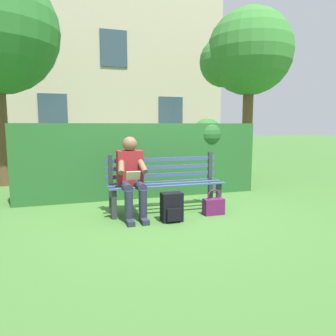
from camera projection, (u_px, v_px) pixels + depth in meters
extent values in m
plane|color=#3D6B2D|center=(166.00, 211.00, 4.95)|extent=(60.00, 60.00, 0.00)
cube|color=#2D3338|center=(219.00, 196.00, 5.02)|extent=(0.07, 0.07, 0.44)
cube|color=#2D3338|center=(114.00, 204.00, 4.53)|extent=(0.07, 0.07, 0.44)
cube|color=#2D3338|center=(210.00, 192.00, 5.31)|extent=(0.07, 0.07, 0.44)
cube|color=#2D3338|center=(111.00, 199.00, 4.82)|extent=(0.07, 0.07, 0.44)
cube|color=#384C7A|center=(162.00, 181.00, 5.08)|extent=(1.83, 0.06, 0.02)
cube|color=#384C7A|center=(166.00, 184.00, 4.89)|extent=(1.83, 0.06, 0.02)
cube|color=#384C7A|center=(170.00, 186.00, 4.69)|extent=(1.83, 0.06, 0.02)
cube|color=#2D3338|center=(210.00, 165.00, 5.29)|extent=(0.06, 0.06, 0.45)
cube|color=#2D3338|center=(110.00, 169.00, 4.79)|extent=(0.06, 0.06, 0.45)
cube|color=#384C7A|center=(163.00, 175.00, 5.06)|extent=(1.83, 0.02, 0.06)
cube|color=#384C7A|center=(163.00, 167.00, 5.04)|extent=(1.83, 0.02, 0.06)
cube|color=#384C7A|center=(163.00, 159.00, 5.02)|extent=(1.83, 0.02, 0.06)
cube|color=maroon|center=(130.00, 168.00, 4.70)|extent=(0.38, 0.22, 0.52)
sphere|color=brown|center=(130.00, 144.00, 4.63)|extent=(0.22, 0.22, 0.22)
cylinder|color=#232838|center=(140.00, 186.00, 4.57)|extent=(0.13, 0.42, 0.13)
cylinder|color=#232838|center=(126.00, 186.00, 4.51)|extent=(0.13, 0.42, 0.13)
cylinder|color=#232838|center=(143.00, 206.00, 4.40)|extent=(0.12, 0.12, 0.46)
cylinder|color=#232838|center=(129.00, 207.00, 4.34)|extent=(0.12, 0.12, 0.46)
cube|color=#232838|center=(144.00, 221.00, 4.35)|extent=(0.10, 0.24, 0.07)
cube|color=#232838|center=(130.00, 222.00, 4.29)|extent=(0.10, 0.24, 0.07)
cylinder|color=brown|center=(142.00, 165.00, 4.61)|extent=(0.14, 0.32, 0.26)
cylinder|color=brown|center=(121.00, 165.00, 4.52)|extent=(0.14, 0.32, 0.26)
cube|color=beige|center=(133.00, 176.00, 4.47)|extent=(0.20, 0.07, 0.13)
cube|color=#265B28|center=(140.00, 159.00, 6.05)|extent=(4.52, 0.68, 1.39)
sphere|color=#265B28|center=(207.00, 134.00, 6.29)|extent=(0.61, 0.61, 0.61)
sphere|color=#265B28|center=(79.00, 139.00, 5.72)|extent=(0.55, 0.55, 0.55)
cylinder|color=brown|center=(1.00, 127.00, 6.92)|extent=(0.30, 0.30, 2.62)
cube|color=#BCAD93|center=(109.00, 78.00, 11.99)|extent=(8.04, 2.98, 6.28)
cube|color=#334756|center=(171.00, 114.00, 11.35)|extent=(0.90, 0.04, 1.20)
cube|color=#334756|center=(53.00, 112.00, 10.16)|extent=(0.90, 0.04, 1.20)
cube|color=#334756|center=(114.00, 48.00, 10.46)|extent=(0.90, 0.04, 1.20)
cube|color=black|center=(172.00, 207.00, 4.43)|extent=(0.30, 0.19, 0.41)
cube|color=black|center=(174.00, 215.00, 4.33)|extent=(0.21, 0.04, 0.18)
cylinder|color=black|center=(175.00, 203.00, 4.56)|extent=(0.04, 0.04, 0.25)
cylinder|color=black|center=(163.00, 204.00, 4.50)|extent=(0.04, 0.04, 0.25)
cube|color=#59194C|center=(214.00, 207.00, 4.77)|extent=(0.31, 0.15, 0.24)
torus|color=#59194C|center=(214.00, 196.00, 4.75)|extent=(0.20, 0.02, 0.20)
cylinder|color=brown|center=(247.00, 126.00, 8.68)|extent=(0.28, 0.28, 2.67)
sphere|color=#387A33|center=(250.00, 52.00, 8.41)|extent=(2.29, 2.29, 2.29)
sphere|color=#387A33|center=(224.00, 62.00, 8.59)|extent=(1.37, 1.37, 1.37)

